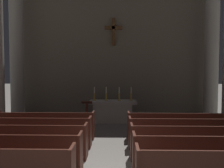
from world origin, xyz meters
The scene contains 17 objects.
pew_left_row_2 centered at (-2.33, 0.92, 0.48)m, with size 3.48×0.50×0.95m.
pew_left_row_3 centered at (-2.33, 1.87, 0.48)m, with size 3.48×0.50×0.95m.
pew_left_row_4 centered at (-2.33, 2.83, 0.48)m, with size 3.48×0.50×0.95m.
pew_left_row_5 centered at (-2.33, 3.78, 0.48)m, with size 3.48×0.50×0.95m.
pew_right_row_2 centered at (2.33, 0.92, 0.48)m, with size 3.48×0.50×0.95m.
pew_right_row_3 centered at (2.33, 1.87, 0.48)m, with size 3.48×0.50×0.95m.
pew_right_row_4 centered at (2.33, 2.83, 0.48)m, with size 3.48×0.50×0.95m.
pew_right_row_5 centered at (2.33, 3.78, 0.48)m, with size 3.48×0.50×0.95m.
column_left_fourth centered at (-4.84, 7.43, 3.73)m, with size 1.02×1.02×7.63m.
column_right_fourth centered at (4.84, 7.43, 3.73)m, with size 1.02×1.02×7.63m.
altar centered at (0.00, 6.50, 0.53)m, with size 2.20×0.90×1.01m.
candlestick_outer_left centered at (-0.85, 6.50, 1.21)m, with size 0.16×0.16×0.63m.
candlestick_inner_left centered at (-0.30, 6.50, 1.21)m, with size 0.16×0.16×0.63m.
candlestick_inner_right centered at (0.30, 6.50, 1.21)m, with size 0.16×0.16×0.63m.
candlestick_outer_right centered at (0.85, 6.50, 1.21)m, with size 0.16×0.16×0.63m.
apse_with_cross centered at (0.00, 8.49, 4.05)m, with size 10.77×0.42×8.09m.
lectern centered at (-1.05, 5.30, 0.55)m, with size 0.44×0.36×1.15m.
Camera 1 is at (0.26, -4.46, 2.37)m, focal length 38.24 mm.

